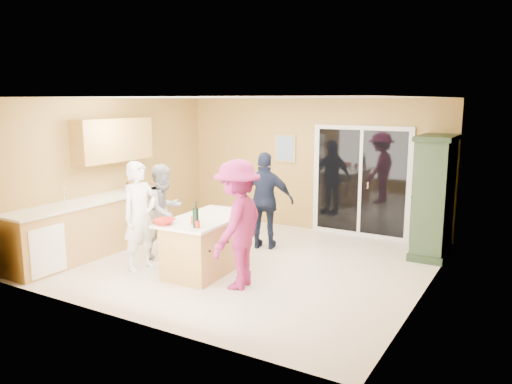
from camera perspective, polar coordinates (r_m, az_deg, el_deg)
The scene contains 22 objects.
floor at distance 8.06m, azimuth -1.29°, elevation -8.08°, with size 5.50×5.50×0.00m, color beige.
ceiling at distance 7.64m, azimuth -1.37°, elevation 10.74°, with size 5.50×5.00×0.10m, color silver.
wall_back at distance 9.94m, azimuth 6.24°, elevation 3.10°, with size 5.50×0.10×2.60m, color tan.
wall_front at distance 5.80m, azimuth -14.36°, elevation -2.44°, with size 5.50×0.10×2.60m, color tan.
wall_left at distance 9.46m, azimuth -15.69°, elevation 2.40°, with size 0.10×5.00×2.60m, color tan.
wall_right at distance 6.75m, azimuth 18.99°, elevation -0.90°, with size 0.10×5.00×2.60m, color tan.
left_cabinet_run at distance 8.71m, azimuth -18.97°, elevation -4.08°, with size 0.65×3.05×1.24m.
upper_cabinets at distance 9.14m, azimuth -15.99°, elevation 5.75°, with size 0.35×1.60×0.75m, color tan.
sliding_door at distance 9.57m, azimuth 11.87°, elevation 1.14°, with size 1.90×0.07×2.10m.
framed_picture at distance 10.12m, azimuth 3.36°, elevation 4.99°, with size 0.46×0.04×0.56m.
kitchen_island at distance 7.62m, azimuth -5.65°, elevation -6.14°, with size 0.95×1.64×0.84m.
green_hutch at distance 8.69m, azimuth 19.69°, elevation -0.66°, with size 0.58×1.09×2.01m.
woman_white at distance 7.76m, azimuth -13.13°, elevation -2.70°, with size 0.61×0.40×1.67m, color white.
woman_grey at distance 8.39m, azimuth -10.44°, elevation -2.07°, with size 0.75×0.58×1.53m, color #99999B.
woman_navy at distance 8.64m, azimuth 1.08°, elevation -1.02°, with size 0.99×0.41×1.69m, color #1A233A.
woman_magenta at distance 6.82m, azimuth -2.12°, elevation -3.73°, with size 1.15×0.66×1.78m, color #98215F.
serving_bowl at distance 7.16m, azimuth -10.48°, elevation -3.35°, with size 0.30×0.30×0.07m, color #B02013.
tulip_vase at distance 9.26m, azimuth -14.46°, elevation 1.08°, with size 0.17×0.12×0.33m, color #C13813.
tumbler_near at distance 6.90m, azimuth -6.71°, elevation -3.66°, with size 0.07×0.07×0.10m, color #B02013.
tumbler_far at distance 7.11m, azimuth -7.16°, elevation -3.21°, with size 0.07×0.07×0.11m, color #B02013.
wine_bottle at distance 6.89m, azimuth -6.91°, elevation -2.90°, with size 0.08×0.08×0.36m.
white_plate at distance 7.33m, azimuth -8.08°, elevation -3.20°, with size 0.20×0.20×0.01m, color silver.
Camera 1 is at (4.00, -6.51, 2.56)m, focal length 35.00 mm.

